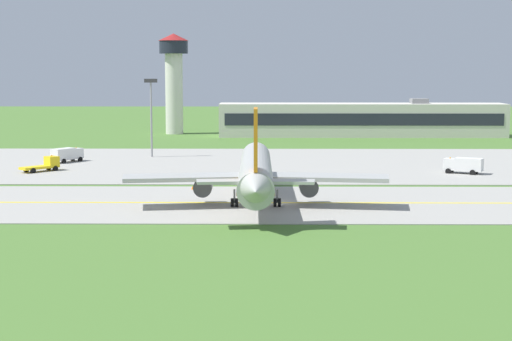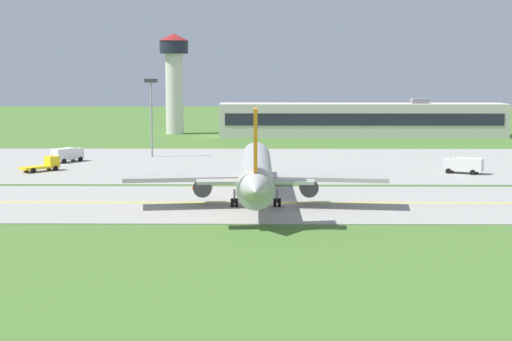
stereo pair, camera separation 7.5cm
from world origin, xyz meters
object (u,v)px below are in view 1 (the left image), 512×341
Objects in this scene: airplane_lead at (256,172)px; apron_light_mast at (151,108)px; service_truck_baggage at (45,164)px; service_truck_fuel at (464,165)px; service_truck_catering at (67,154)px; control_tower at (174,73)px.

apron_light_mast is (-20.11, 53.77, 5.19)m from airplane_lead.
service_truck_baggage is 0.96× the size of service_truck_fuel.
airplane_lead is 2.69× the size of apron_light_mast.
service_truck_catering is (0.57, 12.61, 0.35)m from service_truck_baggage.
control_tower reaches higher than airplane_lead.
control_tower is at bearing 91.70° from apron_light_mast.
control_tower is at bearing 80.37° from service_truck_baggage.
airplane_lead reaches higher than service_truck_catering.
apron_light_mast is (1.62, -54.64, -5.90)m from control_tower.
service_truck_fuel is (67.27, -2.58, 0.35)m from service_truck_baggage.
apron_light_mast is at bearing 55.70° from service_truck_baggage.
airplane_lead is at bearing -52.97° from service_truck_catering.
airplane_lead is 6.29× the size of service_truck_fuel.
service_truck_baggage is at bearing 177.81° from service_truck_fuel.
service_truck_baggage is at bearing -99.63° from control_tower.
service_truck_catering is 65.91m from control_tower.
apron_light_mast reaches higher than service_truck_baggage.
control_tower is at bearing 101.33° from airplane_lead.
service_truck_baggage is 26.98m from apron_light_mast.
control_tower is 54.99m from apron_light_mast.
airplane_lead is at bearing -69.49° from apron_light_mast.
service_truck_baggage is at bearing -124.30° from apron_light_mast.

